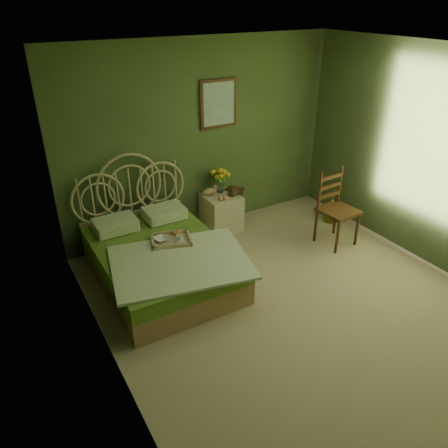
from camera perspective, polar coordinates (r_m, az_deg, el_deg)
floor at (r=4.96m, az=9.78°, el=-10.56°), size 4.50×4.50×0.00m
ceiling at (r=3.93m, az=13.02°, el=20.62°), size 4.50×4.50×0.00m
wall_back at (r=6.03m, az=-2.92°, el=11.03°), size 4.00×0.00×4.00m
wall_left at (r=3.44m, az=-15.24°, el=-3.95°), size 0.00×4.50×4.50m
wall_right at (r=5.73m, az=26.72°, el=7.12°), size 0.00×4.50×4.50m
wall_art at (r=6.00m, az=-0.75°, el=15.44°), size 0.54×0.04×0.64m
bed at (r=5.23m, az=-8.33°, el=-4.38°), size 1.66×2.09×1.29m
nightstand at (r=6.24m, az=-0.39°, el=2.26°), size 0.48×0.49×0.96m
chair at (r=6.02m, az=14.28°, el=2.66°), size 0.49×0.49×1.02m
birdcage at (r=6.72m, az=13.85°, el=1.75°), size 0.23×0.23×0.36m
book_lower at (r=6.24m, az=0.97°, el=4.25°), size 0.28×0.30×0.02m
book_upper at (r=6.23m, az=0.97°, el=4.41°), size 0.26×0.28×0.02m
cereal_bowl at (r=5.13m, az=-8.17°, el=-1.97°), size 0.19×0.19×0.04m
coffee_cup at (r=5.09m, az=-5.84°, el=-1.85°), size 0.09×0.09×0.07m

